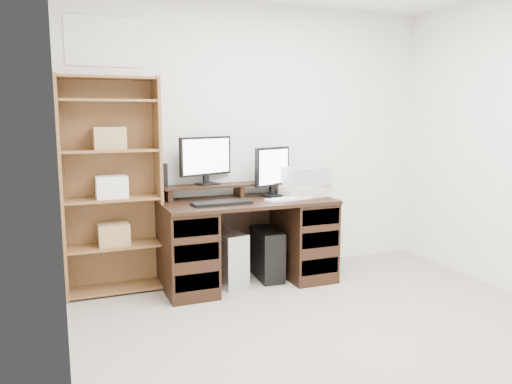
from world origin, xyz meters
TOP-DOWN VIEW (x-y plane):
  - room at (-0.00, 0.00)m, footprint 3.54×4.04m
  - desk at (-0.23, 1.64)m, footprint 1.50×0.70m
  - riser_shelf at (-0.23, 1.85)m, footprint 1.40×0.22m
  - monitor_wide at (-0.53, 1.88)m, footprint 0.52×0.22m
  - monitor_small at (0.06, 1.75)m, footprint 0.39×0.22m
  - speaker at (-0.92, 1.88)m, footprint 0.09×0.09m
  - keyboard_black at (-0.51, 1.50)m, footprint 0.50×0.18m
  - keyboard_white at (0.10, 1.50)m, footprint 0.44×0.21m
  - mouse at (0.37, 1.55)m, footprint 0.09×0.06m
  - printer at (0.35, 1.65)m, footprint 0.46×0.38m
  - basket at (0.35, 1.65)m, footprint 0.39×0.29m
  - tower_silver at (-0.42, 1.69)m, footprint 0.30×0.51m
  - tower_black at (-0.02, 1.69)m, footprint 0.23×0.47m
  - bookshelf at (-1.35, 1.86)m, footprint 0.80×0.30m

SIDE VIEW (x-z plane):
  - tower_black at x=-0.02m, z-range 0.00..0.46m
  - tower_silver at x=-0.42m, z-range 0.00..0.47m
  - desk at x=-0.23m, z-range 0.01..0.76m
  - keyboard_white at x=0.10m, z-range 0.75..0.77m
  - keyboard_black at x=-0.51m, z-range 0.75..0.78m
  - mouse at x=0.37m, z-range 0.75..0.78m
  - printer at x=0.35m, z-range 0.75..0.85m
  - riser_shelf at x=-0.23m, z-range 0.78..0.90m
  - bookshelf at x=-1.35m, z-range 0.02..1.82m
  - basket at x=0.35m, z-range 0.85..1.01m
  - speaker at x=-0.92m, z-range 0.87..1.07m
  - monitor_small at x=0.06m, z-range 0.77..1.22m
  - monitor_wide at x=-0.53m, z-range 0.90..1.32m
  - room at x=0.00m, z-range -0.02..2.52m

